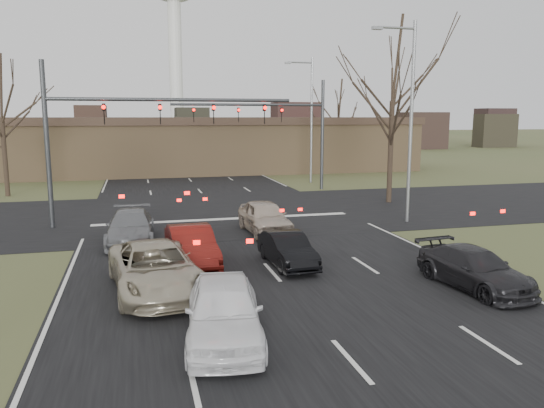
{
  "coord_description": "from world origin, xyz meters",
  "views": [
    {
      "loc": [
        -4.46,
        -14.23,
        5.37
      ],
      "look_at": [
        0.65,
        5.52,
        2.0
      ],
      "focal_mm": 35.0,
      "sensor_mm": 36.0,
      "label": 1
    }
  ],
  "objects_px": {
    "car_charcoal_sedan": "(475,269)",
    "car_red_ahead": "(191,246)",
    "building": "(203,145)",
    "streetlight_right_near": "(408,112)",
    "car_white_sedan": "(224,310)",
    "car_silver_ahead": "(265,217)",
    "mast_arm_near": "(117,123)",
    "car_silver_suv": "(155,269)",
    "car_grey_ahead": "(131,227)",
    "streetlight_right_far": "(309,114)",
    "car_black_hatch": "(287,249)",
    "mast_arm_far": "(286,122)"
  },
  "relations": [
    {
      "from": "car_silver_suv",
      "to": "car_charcoal_sedan",
      "type": "bearing_deg",
      "value": -18.67
    },
    {
      "from": "building",
      "to": "mast_arm_near",
      "type": "xyz_separation_m",
      "value": [
        -7.23,
        -25.0,
        2.41
      ]
    },
    {
      "from": "car_black_hatch",
      "to": "car_silver_ahead",
      "type": "height_order",
      "value": "car_silver_ahead"
    },
    {
      "from": "car_red_ahead",
      "to": "car_silver_ahead",
      "type": "distance_m",
      "value": 6.02
    },
    {
      "from": "streetlight_right_far",
      "to": "car_red_ahead",
      "type": "bearing_deg",
      "value": -118.09
    },
    {
      "from": "car_charcoal_sedan",
      "to": "car_red_ahead",
      "type": "relative_size",
      "value": 1.0
    },
    {
      "from": "mast_arm_near",
      "to": "car_black_hatch",
      "type": "height_order",
      "value": "mast_arm_near"
    },
    {
      "from": "building",
      "to": "car_red_ahead",
      "type": "relative_size",
      "value": 9.81
    },
    {
      "from": "mast_arm_near",
      "to": "car_grey_ahead",
      "type": "relative_size",
      "value": 2.53
    },
    {
      "from": "building",
      "to": "car_white_sedan",
      "type": "height_order",
      "value": "building"
    },
    {
      "from": "car_white_sedan",
      "to": "car_black_hatch",
      "type": "distance_m",
      "value": 6.77
    },
    {
      "from": "building",
      "to": "car_silver_ahead",
      "type": "xyz_separation_m",
      "value": [
        -0.74,
        -28.75,
        -1.91
      ]
    },
    {
      "from": "car_charcoal_sedan",
      "to": "car_black_hatch",
      "type": "bearing_deg",
      "value": 135.34
    },
    {
      "from": "streetlight_right_near",
      "to": "car_silver_suv",
      "type": "xyz_separation_m",
      "value": [
        -12.82,
        -8.07,
        -4.84
      ]
    },
    {
      "from": "car_white_sedan",
      "to": "car_grey_ahead",
      "type": "distance_m",
      "value": 11.18
    },
    {
      "from": "car_charcoal_sedan",
      "to": "car_grey_ahead",
      "type": "bearing_deg",
      "value": 133.11
    },
    {
      "from": "streetlight_right_far",
      "to": "car_silver_ahead",
      "type": "distance_m",
      "value": 20.08
    },
    {
      "from": "streetlight_right_near",
      "to": "streetlight_right_far",
      "type": "distance_m",
      "value": 17.01
    },
    {
      "from": "building",
      "to": "streetlight_right_near",
      "type": "height_order",
      "value": "streetlight_right_near"
    },
    {
      "from": "building",
      "to": "mast_arm_far",
      "type": "distance_m",
      "value": 15.75
    },
    {
      "from": "car_grey_ahead",
      "to": "car_silver_ahead",
      "type": "xyz_separation_m",
      "value": [
        6.03,
        0.46,
        0.06
      ]
    },
    {
      "from": "car_silver_suv",
      "to": "car_grey_ahead",
      "type": "distance_m",
      "value": 6.91
    },
    {
      "from": "mast_arm_near",
      "to": "streetlight_right_far",
      "type": "bearing_deg",
      "value": 43.89
    },
    {
      "from": "car_charcoal_sedan",
      "to": "car_red_ahead",
      "type": "distance_m",
      "value": 9.69
    },
    {
      "from": "car_silver_suv",
      "to": "car_silver_ahead",
      "type": "distance_m",
      "value": 9.02
    },
    {
      "from": "car_silver_suv",
      "to": "car_red_ahead",
      "type": "distance_m",
      "value": 3.05
    },
    {
      "from": "car_white_sedan",
      "to": "car_silver_ahead",
      "type": "xyz_separation_m",
      "value": [
        3.8,
        11.41,
        -0.0
      ]
    },
    {
      "from": "car_black_hatch",
      "to": "car_red_ahead",
      "type": "height_order",
      "value": "car_red_ahead"
    },
    {
      "from": "streetlight_right_far",
      "to": "car_black_hatch",
      "type": "xyz_separation_m",
      "value": [
        -8.55,
        -23.25,
        -4.98
      ]
    },
    {
      "from": "streetlight_right_near",
      "to": "car_white_sedan",
      "type": "relative_size",
      "value": 2.24
    },
    {
      "from": "mast_arm_far",
      "to": "car_red_ahead",
      "type": "distance_m",
      "value": 20.8
    },
    {
      "from": "building",
      "to": "car_red_ahead",
      "type": "xyz_separation_m",
      "value": [
        -4.61,
        -33.35,
        -1.95
      ]
    },
    {
      "from": "streetlight_right_near",
      "to": "car_black_hatch",
      "type": "height_order",
      "value": "streetlight_right_near"
    },
    {
      "from": "building",
      "to": "car_red_ahead",
      "type": "height_order",
      "value": "building"
    },
    {
      "from": "car_black_hatch",
      "to": "car_grey_ahead",
      "type": "bearing_deg",
      "value": 135.09
    },
    {
      "from": "car_charcoal_sedan",
      "to": "car_grey_ahead",
      "type": "height_order",
      "value": "car_grey_ahead"
    },
    {
      "from": "car_white_sedan",
      "to": "car_red_ahead",
      "type": "relative_size",
      "value": 1.03
    },
    {
      "from": "car_grey_ahead",
      "to": "car_silver_suv",
      "type": "bearing_deg",
      "value": -81.3
    },
    {
      "from": "car_silver_suv",
      "to": "car_grey_ahead",
      "type": "bearing_deg",
      "value": 89.94
    },
    {
      "from": "mast_arm_near",
      "to": "mast_arm_far",
      "type": "bearing_deg",
      "value": 41.22
    },
    {
      "from": "streetlight_right_near",
      "to": "car_grey_ahead",
      "type": "height_order",
      "value": "streetlight_right_near"
    },
    {
      "from": "streetlight_right_far",
      "to": "building",
      "type": "bearing_deg",
      "value": 123.65
    },
    {
      "from": "mast_arm_far",
      "to": "car_grey_ahead",
      "type": "relative_size",
      "value": 2.32
    },
    {
      "from": "car_black_hatch",
      "to": "car_charcoal_sedan",
      "type": "xyz_separation_m",
      "value": [
        5.01,
        -3.94,
        0.02
      ]
    },
    {
      "from": "building",
      "to": "car_grey_ahead",
      "type": "relative_size",
      "value": 8.84
    },
    {
      "from": "mast_arm_near",
      "to": "car_silver_suv",
      "type": "xyz_separation_m",
      "value": [
        1.23,
        -11.07,
        -4.32
      ]
    },
    {
      "from": "streetlight_right_far",
      "to": "car_silver_suv",
      "type": "bearing_deg",
      "value": -117.99
    },
    {
      "from": "building",
      "to": "streetlight_right_far",
      "type": "height_order",
      "value": "streetlight_right_far"
    },
    {
      "from": "car_charcoal_sedan",
      "to": "car_grey_ahead",
      "type": "xyz_separation_m",
      "value": [
        -10.55,
        8.98,
        0.07
      ]
    },
    {
      "from": "car_red_ahead",
      "to": "car_silver_ahead",
      "type": "bearing_deg",
      "value": 47.1
    }
  ]
}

